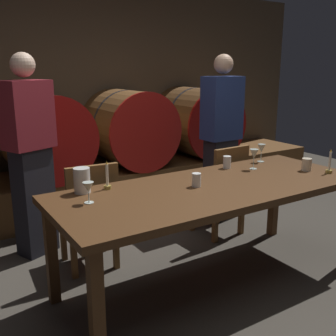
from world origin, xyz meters
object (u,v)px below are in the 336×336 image
guest_right (221,138)px  candle_left (107,181)px  chair_right (223,186)px  chair_left (90,211)px  wine_glass_center (254,154)px  wine_glass_right (261,149)px  cup_center (227,162)px  wine_barrel_center_left (42,136)px  candle_right (329,167)px  dining_table (213,195)px  pitcher (82,180)px  cup_left (196,180)px  wine_glass_left (88,188)px  guest_left (31,156)px  wine_barrel_far_right (196,122)px  cup_right (307,165)px  wine_barrel_center_right (128,128)px

guest_right → candle_left: 1.71m
chair_right → candle_left: 1.40m
chair_left → wine_glass_center: wine_glass_center is taller
wine_glass_right → cup_center: (-0.40, -0.01, -0.06)m
wine_barrel_center_left → chair_right: size_ratio=1.08×
guest_right → candle_right: 1.24m
wine_barrel_center_left → chair_left: (-0.04, -1.40, -0.39)m
dining_table → pitcher: bearing=158.0°
pitcher → cup_left: pitcher is taller
wine_glass_left → guest_left: bearing=93.7°
candle_right → pitcher: (-1.82, 0.57, 0.03)m
wine_barrel_center_left → chair_right: (1.26, -1.45, -0.39)m
wine_barrel_far_right → wine_glass_center: wine_barrel_far_right is taller
chair_right → wine_glass_center: bearing=77.4°
guest_left → cup_center: size_ratio=16.69×
wine_barrel_center_left → chair_left: size_ratio=1.08×
wine_glass_right → cup_right: (0.09, -0.42, -0.06)m
wine_glass_center → wine_glass_right: (0.24, 0.15, -0.01)m
candle_right → chair_right: bearing=110.6°
chair_right → guest_left: guest_left is taller
wine_barrel_center_left → wine_glass_center: size_ratio=5.71×
dining_table → candle_left: 0.75m
wine_barrel_center_right → dining_table: 2.14m
candle_left → cup_center: bearing=0.1°
cup_center → cup_right: same height
guest_right → cup_right: 1.09m
candle_right → cup_center: size_ratio=1.93×
wine_barrel_center_right → guest_right: bearing=-64.9°
wine_barrel_far_right → guest_right: size_ratio=0.56×
dining_table → chair_left: chair_left is taller
candle_right → wine_glass_center: (-0.41, 0.41, 0.07)m
wine_glass_left → cup_left: wine_glass_left is taller
wine_barrel_far_right → wine_glass_center: (-0.82, -1.91, 0.01)m
guest_left → guest_right: (1.86, -0.22, 0.00)m
wine_barrel_center_left → pitcher: wine_barrel_center_left is taller
guest_right → pitcher: (-1.74, -0.67, -0.02)m
wine_glass_left → cup_left: bearing=-5.8°
cup_left → wine_barrel_center_left: bearing=103.6°
cup_left → candle_left: bearing=153.1°
wine_barrel_center_left → cup_center: (1.02, -1.78, -0.06)m
chair_left → guest_left: 0.71m
chair_left → candle_right: candle_right is taller
wine_glass_center → chair_right: bearing=80.4°
wine_glass_left → cup_right: bearing=-6.5°
wine_barrel_center_right → cup_left: size_ratio=9.90×
wine_glass_center → cup_center: (-0.16, 0.14, -0.07)m
chair_left → wine_glass_right: bearing=170.8°
wine_glass_center → wine_glass_right: bearing=32.5°
pitcher → cup_center: 1.25m
pitcher → wine_glass_right: 1.65m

